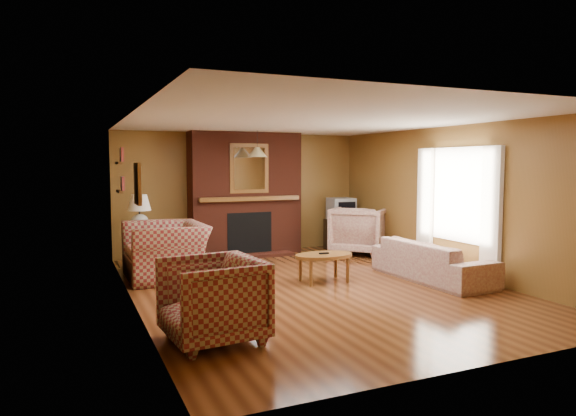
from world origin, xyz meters
name	(u,v)px	position (x,y,z in m)	size (l,w,h in m)	color
floor	(312,287)	(0.00, 0.00, 0.00)	(6.50, 6.50, 0.00)	#4D2610
ceiling	(313,120)	(0.00, 0.00, 2.40)	(6.50, 6.50, 0.00)	silver
wall_back	(241,193)	(0.00, 3.25, 1.20)	(6.50, 6.50, 0.00)	brown
wall_front	(481,232)	(0.00, -3.25, 1.20)	(6.50, 6.50, 0.00)	brown
wall_left	(133,211)	(-2.50, 0.00, 1.20)	(6.50, 6.50, 0.00)	brown
wall_right	(450,200)	(2.50, 0.00, 1.20)	(6.50, 6.50, 0.00)	brown
fireplace	(246,195)	(0.00, 2.98, 1.18)	(2.20, 0.82, 2.40)	#4C1B10
window_right	(456,205)	(2.45, -0.20, 1.13)	(0.10, 1.85, 2.00)	beige
bookshelf	(121,171)	(-2.44, 1.90, 1.67)	(0.09, 0.55, 0.71)	brown
botanical_print	(138,184)	(-2.47, -0.30, 1.55)	(0.05, 0.40, 0.50)	brown
pendant_light	(257,152)	(0.00, 2.30, 2.00)	(0.36, 0.36, 0.48)	black
plaid_loveseat	(166,251)	(-1.85, 1.45, 0.43)	(1.33, 1.16, 0.87)	maroon
plaid_armchair	(212,300)	(-1.95, -1.68, 0.43)	(0.92, 0.94, 0.86)	maroon
floral_sofa	(432,260)	(1.90, -0.32, 0.30)	(2.06, 0.81, 0.60)	beige
floral_armchair	(359,230)	(2.08, 2.10, 0.47)	(1.01, 1.04, 0.94)	beige
coffee_table	(324,257)	(0.30, 0.22, 0.38)	(0.92, 0.57, 0.45)	brown
side_table	(140,250)	(-2.10, 2.45, 0.31)	(0.46, 0.46, 0.62)	brown
table_lamp	(140,211)	(-2.10, 2.45, 0.98)	(0.39, 0.39, 0.65)	silver
tv_stand	(341,234)	(2.05, 2.80, 0.31)	(0.57, 0.52, 0.62)	black
crt_tv	(341,209)	(2.05, 2.79, 0.85)	(0.53, 0.53, 0.46)	#9DA0A4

